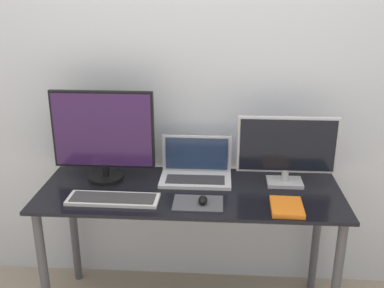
% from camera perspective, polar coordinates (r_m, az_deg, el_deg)
% --- Properties ---
extents(wall_back, '(7.00, 0.05, 2.50)m').
position_cam_1_polar(wall_back, '(2.50, 0.32, 8.12)').
color(wall_back, silver).
rests_on(wall_back, ground_plane).
extents(desk, '(1.55, 0.59, 0.75)m').
position_cam_1_polar(desk, '(2.38, -0.23, -8.28)').
color(desk, black).
rests_on(desk, ground_plane).
extents(monitor_left, '(0.54, 0.19, 0.49)m').
position_cam_1_polar(monitor_left, '(2.40, -11.22, 1.16)').
color(monitor_left, black).
rests_on(monitor_left, desk).
extents(monitor_right, '(0.51, 0.13, 0.37)m').
position_cam_1_polar(monitor_right, '(2.37, 11.96, -0.62)').
color(monitor_right, '#B2B2B7').
rests_on(monitor_right, desk).
extents(laptop, '(0.38, 0.22, 0.22)m').
position_cam_1_polar(laptop, '(2.43, 0.51, -3.17)').
color(laptop, silver).
rests_on(laptop, desk).
extents(keyboard, '(0.45, 0.15, 0.02)m').
position_cam_1_polar(keyboard, '(2.24, -9.99, -6.91)').
color(keyboard, silver).
rests_on(keyboard, desk).
extents(mousepad, '(0.24, 0.17, 0.00)m').
position_cam_1_polar(mousepad, '(2.19, 0.77, -7.52)').
color(mousepad, '#47474C').
rests_on(mousepad, desk).
extents(mouse, '(0.04, 0.07, 0.04)m').
position_cam_1_polar(mouse, '(2.17, 1.39, -7.13)').
color(mouse, black).
rests_on(mouse, mousepad).
extents(book, '(0.15, 0.20, 0.02)m').
position_cam_1_polar(book, '(2.18, 11.95, -7.83)').
color(book, orange).
rests_on(book, desk).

